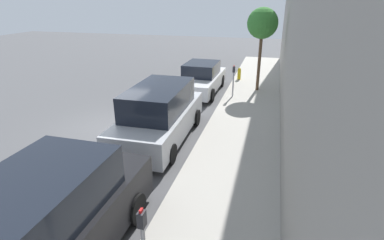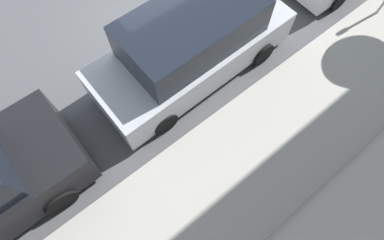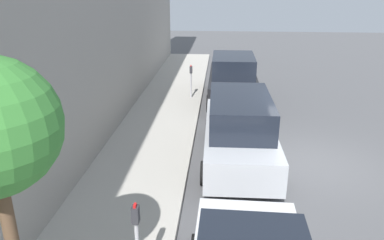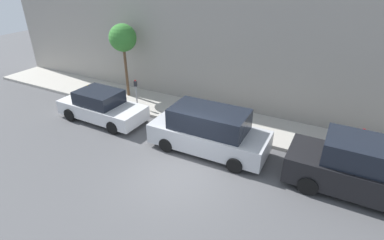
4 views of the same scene
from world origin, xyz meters
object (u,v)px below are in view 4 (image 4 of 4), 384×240
object	(u,v)px
parking_meter_near	(361,141)
parked_minivan_second	(209,131)
fire_hydrant	(89,90)
parking_meter_far	(136,91)
street_tree	(123,38)
parked_suv_nearest	(362,169)
parked_sedan_third	(102,106)

from	to	relation	value
parking_meter_near	parked_minivan_second	bearing A→B (deg)	108.30
parked_minivan_second	fire_hydrant	size ratio (longest dim) A/B	7.15
parking_meter_far	street_tree	distance (m)	2.99
parked_suv_nearest	parking_meter_far	world-z (taller)	parked_suv_nearest
parking_meter_near	parking_meter_far	xyz separation A→B (m)	(0.00, 10.63, 0.06)
parked_suv_nearest	parked_minivan_second	world-z (taller)	parked_suv_nearest
parked_suv_nearest	parked_sedan_third	bearing A→B (deg)	90.05
parking_meter_far	street_tree	size ratio (longest dim) A/B	0.37
parked_suv_nearest	fire_hydrant	world-z (taller)	parked_suv_nearest
parked_suv_nearest	parking_meter_near	xyz separation A→B (m)	(1.77, 0.11, 0.09)
street_tree	fire_hydrant	size ratio (longest dim) A/B	5.93
parking_meter_near	street_tree	world-z (taller)	street_tree
parked_minivan_second	parking_meter_near	xyz separation A→B (m)	(1.83, -5.52, 0.10)
parked_minivan_second	parking_meter_near	distance (m)	5.82
parked_suv_nearest	street_tree	bearing A→B (deg)	76.84
parked_suv_nearest	parking_meter_near	size ratio (longest dim) A/B	3.38
parking_meter_near	fire_hydrant	world-z (taller)	parking_meter_near
parked_minivan_second	fire_hydrant	xyz separation A→B (m)	(1.73, 8.52, -0.43)
street_tree	parked_suv_nearest	bearing A→B (deg)	-103.16
fire_hydrant	parked_minivan_second	bearing A→B (deg)	-101.45
street_tree	parked_minivan_second	bearing A→B (deg)	-113.89
parked_sedan_third	parking_meter_far	xyz separation A→B (m)	(1.78, -0.81, 0.36)
parked_sedan_third	parked_suv_nearest	bearing A→B (deg)	-89.95
parked_sedan_third	parking_meter_far	world-z (taller)	parking_meter_far
parking_meter_far	fire_hydrant	world-z (taller)	parking_meter_far
parked_minivan_second	fire_hydrant	distance (m)	8.71
parked_minivan_second	street_tree	xyz separation A→B (m)	(2.91, 6.57, 2.53)
parked_minivan_second	fire_hydrant	world-z (taller)	parked_minivan_second
parking_meter_far	parking_meter_near	bearing A→B (deg)	-90.00
parked_sedan_third	fire_hydrant	bearing A→B (deg)	57.18
parked_minivan_second	street_tree	size ratio (longest dim) A/B	1.21
parking_meter_near	fire_hydrant	xyz separation A→B (m)	(-0.10, 14.05, -0.53)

